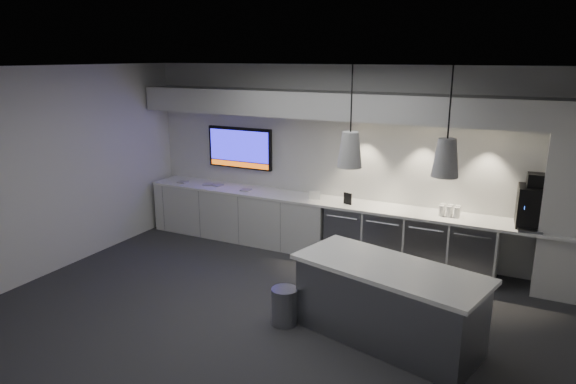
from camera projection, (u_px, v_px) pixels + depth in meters
The scene contains 27 objects.
floor at pixel (270, 312), 6.47m from camera, with size 7.00×7.00×0.00m, color #2D2D30.
ceiling at pixel (267, 68), 5.70m from camera, with size 7.00×7.00×0.00m, color black.
wall_back at pixel (343, 160), 8.25m from camera, with size 7.00×7.00×0.00m, color silver.
wall_front at pixel (112, 276), 3.92m from camera, with size 7.00×7.00×0.00m, color silver.
wall_left at pixel (61, 169), 7.59m from camera, with size 7.00×7.00×0.00m, color silver.
back_counter at pixel (334, 202), 8.13m from camera, with size 6.80×0.65×0.04m, color white.
left_base_cabinets at pixel (241, 215), 9.00m from camera, with size 3.30×0.63×0.86m, color silver.
fridge_unit_a at pixel (348, 232), 8.14m from camera, with size 0.60×0.61×0.85m, color gray.
fridge_unit_b at pixel (387, 238), 7.87m from camera, with size 0.60×0.61×0.85m, color gray.
fridge_unit_c at pixel (429, 244), 7.60m from camera, with size 0.60×0.61×0.85m, color gray.
fridge_unit_d at pixel (473, 251), 7.33m from camera, with size 0.60×0.61×0.85m, color gray.
backsplash at pixel (417, 164), 7.70m from camera, with size 4.60×0.03×1.30m, color silver.
soffit at pixel (337, 105), 7.76m from camera, with size 6.90×0.60×0.40m, color silver.
column at pixel (565, 201), 6.67m from camera, with size 0.55×0.55×2.60m, color silver.
wall_tv at pixel (240, 148), 9.00m from camera, with size 1.25×0.07×0.72m.
island at pixel (388, 303), 5.73m from camera, with size 2.27×1.40×0.89m.
bin at pixel (285, 306), 6.15m from camera, with size 0.32×0.32×0.45m, color gray.
coffee_machine at pixel (533, 205), 6.85m from camera, with size 0.44×0.60×0.73m.
sign_black at pixel (348, 199), 7.93m from camera, with size 0.14×0.02×0.18m, color black.
sign_white at pixel (315, 195), 8.19m from camera, with size 0.18×0.02×0.14m, color white.
cup_cluster at pixel (450, 211), 7.34m from camera, with size 0.29×0.18×0.16m, color white, non-canonical shape.
tray_a at pixel (183, 182), 9.29m from camera, with size 0.16×0.16×0.03m, color #9B9B9B.
tray_b at pixel (208, 184), 9.12m from camera, with size 0.16×0.16×0.03m, color #9B9B9B.
tray_c at pixel (217, 185), 9.07m from camera, with size 0.16×0.16×0.03m, color #9B9B9B.
tray_d at pixel (246, 190), 8.74m from camera, with size 0.16×0.16×0.03m, color #9B9B9B.
pendant_left at pixel (350, 149), 5.51m from camera, with size 0.27×0.27×1.09m.
pendant_right at pixel (446, 157), 5.08m from camera, with size 0.27×0.27×1.09m.
Camera 1 is at (2.82, -5.15, 3.13)m, focal length 32.00 mm.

